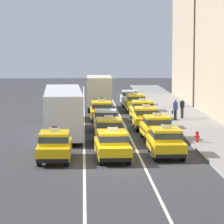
{
  "coord_description": "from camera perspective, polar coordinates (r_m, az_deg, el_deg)",
  "views": [
    {
      "loc": [
        -1.63,
        -33.72,
        6.73
      ],
      "look_at": [
        0.52,
        14.72,
        1.3
      ],
      "focal_mm": 103.78,
      "sensor_mm": 36.0,
      "label": 1
    }
  ],
  "objects": [
    {
      "name": "taxi_right_second",
      "position": [
        43.45,
        3.97,
        -1.37
      ],
      "size": [
        1.94,
        4.61,
        1.96
      ],
      "color": "black",
      "rests_on": "ground"
    },
    {
      "name": "box_truck_center_fifth",
      "position": [
        61.97,
        -1.15,
        1.81
      ],
      "size": [
        2.34,
        6.98,
        3.27
      ],
      "color": "black",
      "rests_on": "ground"
    },
    {
      "name": "sedan_right_sixth",
      "position": [
        66.05,
        1.58,
        1.28
      ],
      "size": [
        1.78,
        4.31,
        1.58
      ],
      "color": "black",
      "rests_on": "ground"
    },
    {
      "name": "taxi_left_nearest",
      "position": [
        36.13,
        -5.08,
        -2.96
      ],
      "size": [
        1.86,
        4.58,
        1.96
      ],
      "color": "black",
      "rests_on": "ground"
    },
    {
      "name": "sedan_center_third",
      "position": [
        47.91,
        -0.57,
        -0.66
      ],
      "size": [
        1.79,
        4.31,
        1.58
      ],
      "color": "black",
      "rests_on": "ground"
    },
    {
      "name": "taxi_right_fifth",
      "position": [
        60.47,
        2.09,
        0.83
      ],
      "size": [
        1.85,
        4.57,
        1.96
      ],
      "color": "black",
      "rests_on": "ground"
    },
    {
      "name": "taxi_center_second",
      "position": [
        42.03,
        -0.29,
        -1.61
      ],
      "size": [
        1.83,
        4.56,
        1.96
      ],
      "color": "black",
      "rests_on": "ground"
    },
    {
      "name": "lane_stripe_center_right",
      "position": [
        54.24,
        0.89,
        -0.73
      ],
      "size": [
        0.14,
        80.0,
        0.01
      ],
      "primitive_type": "cube",
      "color": "silver",
      "rests_on": "ground"
    },
    {
      "name": "taxi_right_nearest",
      "position": [
        37.48,
        4.77,
        -2.62
      ],
      "size": [
        1.85,
        4.57,
        1.96
      ],
      "color": "black",
      "rests_on": "ground"
    },
    {
      "name": "lane_stripe_left_center",
      "position": [
        54.14,
        -2.49,
        -0.75
      ],
      "size": [
        0.14,
        80.0,
        0.01
      ],
      "primitive_type": "cube",
      "color": "silver",
      "rests_on": "ground"
    },
    {
      "name": "ground_plane",
      "position": [
        34.43,
        0.22,
        -4.88
      ],
      "size": [
        160.0,
        160.0,
        0.0
      ],
      "primitive_type": "plane",
      "color": "#353538"
    },
    {
      "name": "pedestrian_mid_block",
      "position": [
        53.66,
        5.59,
        0.21
      ],
      "size": [
        0.47,
        0.24,
        1.66
      ],
      "color": "#23232D",
      "rests_on": "sidewalk_curb"
    },
    {
      "name": "taxi_center_nearest",
      "position": [
        36.25,
        0.05,
        -2.9
      ],
      "size": [
        1.97,
        4.62,
        1.96
      ],
      "color": "black",
      "rests_on": "ground"
    },
    {
      "name": "pedestrian_near_crosswalk",
      "position": [
        54.74,
        6.2,
        0.32
      ],
      "size": [
        0.36,
        0.24,
        1.64
      ],
      "color": "#23232D",
      "rests_on": "sidewalk_curb"
    },
    {
      "name": "taxi_left_third",
      "position": [
        54.75,
        -4.03,
        0.24
      ],
      "size": [
        1.92,
        4.6,
        1.96
      ],
      "color": "black",
      "rests_on": "ground"
    },
    {
      "name": "bus_left_second",
      "position": [
        45.74,
        -4.33,
        0.21
      ],
      "size": [
        2.91,
        11.28,
        3.22
      ],
      "color": "black",
      "rests_on": "ground"
    },
    {
      "name": "taxi_right_fourth",
      "position": [
        54.07,
        2.68,
        0.17
      ],
      "size": [
        1.87,
        4.58,
        1.96
      ],
      "color": "black",
      "rests_on": "ground"
    },
    {
      "name": "fire_hydrant",
      "position": [
        42.04,
        7.5,
        -2.12
      ],
      "size": [
        0.36,
        0.22,
        0.73
      ],
      "color": "red",
      "rests_on": "sidewalk_curb"
    },
    {
      "name": "sidewalk_curb",
      "position": [
        49.96,
        7.66,
        -1.32
      ],
      "size": [
        4.0,
        90.0,
        0.15
      ],
      "primitive_type": "cube",
      "color": "gray",
      "rests_on": "ground"
    },
    {
      "name": "taxi_right_third",
      "position": [
        48.99,
        2.99,
        -0.48
      ],
      "size": [
        1.89,
        4.59,
        1.96
      ],
      "color": "black",
      "rests_on": "ground"
    },
    {
      "name": "taxi_center_fourth",
      "position": [
        53.52,
        -0.94,
        0.11
      ],
      "size": [
        1.86,
        4.58,
        1.96
      ],
      "color": "black",
      "rests_on": "ground"
    }
  ]
}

